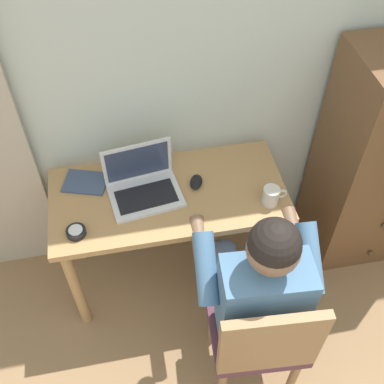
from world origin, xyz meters
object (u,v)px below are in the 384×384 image
Objects in this scene: chair at (260,337)px; notebook_pad at (86,182)px; person_seated at (256,279)px; computer_mouse at (196,182)px; desk at (169,208)px; desk_clock at (76,232)px; laptop at (143,184)px; coffee_mug at (271,196)px; dresser at (379,161)px.

chair is 1.11m from notebook_pad.
chair is 0.73× the size of person_seated.
notebook_pad is (-0.54, 0.11, -0.01)m from computer_mouse.
desk is at bearing -148.04° from computer_mouse.
laptop is at bearing 30.87° from desk_clock.
dresser is at bearing 16.99° from coffee_mug.
desk is 0.49m from desk_clock.
desk_clock is (-0.75, 0.36, 0.06)m from person_seated.
coffee_mug is (-0.68, -0.21, 0.10)m from dresser.
person_seated is 13.28× the size of desk_clock.
computer_mouse is 1.11× the size of desk_clock.
coffee_mug is at bearing 0.73° from desk_clock.
computer_mouse is at bearing 150.74° from coffee_mug.
desk is 9.64× the size of coffee_mug.
desk is 1.16m from dresser.
chair is at bearing -67.80° from desk.
desk is 1.32× the size of chair.
desk_clock is 0.75× the size of coffee_mug.
person_seated reaches higher than desk.
laptop is 3.09× the size of coffee_mug.
dresser is 1.62m from desk_clock.
person_seated is at bearing -114.95° from coffee_mug.
person_seated is 0.96m from notebook_pad.
person_seated is 5.69× the size of notebook_pad.
chair is 2.37× the size of laptop.
notebook_pad is (-0.68, 0.85, 0.23)m from chair.
chair is (-0.87, -0.76, -0.17)m from dresser.
desk is 0.87× the size of dresser.
computer_mouse is at bearing 18.17° from desk_clock.
notebook_pad is at bearing -172.29° from computer_mouse.
person_seated is 0.83m from desk_clock.
laptop is at bearing -161.41° from computer_mouse.
laptop is (-1.27, -0.02, 0.10)m from dresser.
desk is 0.20m from computer_mouse.
desk is 0.77m from chair.
desk is 0.44m from notebook_pad.
coffee_mug is (0.19, 0.56, 0.27)m from chair.
person_seated reaches higher than computer_mouse.
dresser is at bearing 7.80° from desk_clock.
person_seated is at bearing -25.73° from desk_clock.
coffee_mug reaches higher than desk_clock.
computer_mouse is 0.83× the size of coffee_mug.
dresser is 1.27m from laptop.
chair is (0.29, -0.71, -0.11)m from desk.
notebook_pad is (-0.39, 0.14, 0.12)m from desk.
coffee_mug is at bearing -163.01° from dresser.
dresser reaches higher than person_seated.
dresser is at bearing 41.37° from chair.
dresser is at bearing 0.93° from laptop.
chair is 7.31× the size of coffee_mug.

